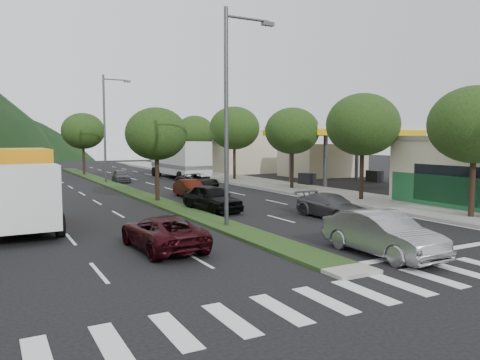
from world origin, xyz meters
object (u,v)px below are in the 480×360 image
car_queue_d (198,181)px  car_queue_a (212,198)px  box_truck (20,191)px  tree_r_a (475,125)px  tree_r_c (292,131)px  tree_med_near (156,134)px  suv_maroon (163,232)px  tree_r_d (234,128)px  tree_med_far (83,131)px  car_queue_e (121,176)px  tree_r_b (363,125)px  streetlight_mid (107,123)px  car_queue_b (331,206)px  tree_r_e (195,132)px  car_queue_c (190,189)px  sedan_silver (382,234)px  streetlight_near (230,106)px  motorhome (180,159)px

car_queue_d → car_queue_a: bearing=-115.5°
box_truck → tree_r_a: bearing=158.0°
tree_r_c → tree_med_near: (-12.00, -2.00, -0.32)m
suv_maroon → tree_med_near: bearing=-109.7°
tree_r_d → tree_med_far: bearing=130.6°
car_queue_e → tree_r_b: bearing=-58.0°
streetlight_mid → car_queue_e: 5.15m
streetlight_mid → car_queue_b: bearing=-77.0°
car_queue_b → car_queue_d: 16.51m
tree_r_d → tree_r_e: tree_r_d is taller
tree_r_b → car_queue_c: bearing=141.4°
tree_med_near → streetlight_mid: 15.05m
sedan_silver → streetlight_mid: bearing=94.3°
tree_r_a → car_queue_b: 8.24m
tree_med_near → streetlight_near: bearing=-88.8°
tree_r_b → suv_maroon: tree_r_b is taller
tree_r_b → streetlight_mid: 24.09m
tree_r_a → suv_maroon: size_ratio=1.44×
tree_r_a → box_truck: (-20.40, 8.19, -3.10)m
tree_r_e → tree_med_far: size_ratio=0.97×
tree_r_b → tree_med_near: 13.43m
tree_med_near → suv_maroon: (-4.04, -12.72, -3.79)m
car_queue_c → tree_r_c: bearing=4.7°
suv_maroon → car_queue_c: 15.63m
tree_r_e → car_queue_c: tree_r_e is taller
box_truck → car_queue_a: bearing=-176.6°
car_queue_b → car_queue_e: bearing=96.4°
tree_r_c → car_queue_a: (-10.50, -7.20, -3.99)m
suv_maroon → tree_r_b: bearing=-159.4°
tree_r_c → motorhome: tree_r_c is taller
tree_r_d → tree_r_c: bearing=-90.0°
tree_r_d → streetlight_near: streetlight_near is taller
tree_r_d → sedan_silver: bearing=-108.0°
car_queue_b → motorhome: (2.04, 27.04, 1.43)m
tree_r_e → car_queue_a: 29.45m
streetlight_near → sedan_silver: streetlight_near is taller
sedan_silver → suv_maroon: sedan_silver is taller
car_queue_d → car_queue_b: bearing=-94.6°
tree_med_far → motorhome: tree_med_far is taller
tree_r_d → motorhome: 6.99m
car_queue_c → car_queue_e: 14.06m
suv_maroon → box_truck: 8.25m
tree_r_d → box_truck: 27.30m
tree_r_b → tree_r_d: size_ratio=0.97×
box_truck → suv_maroon: bearing=122.2°
tree_r_a → car_queue_d: bearing=107.6°
tree_r_a → tree_r_b: tree_r_b is taller
car_queue_e → box_truck: box_truck is taller
suv_maroon → tree_r_e: bearing=-116.9°
streetlight_mid → motorhome: 8.79m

